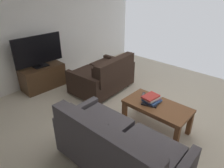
# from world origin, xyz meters

# --- Properties ---
(ground_plane) EXTENTS (5.71, 5.59, 0.01)m
(ground_plane) POSITION_xyz_m (0.00, 0.00, -0.00)
(ground_plane) COLOR beige
(wall_right) EXTENTS (0.12, 5.59, 2.54)m
(wall_right) POSITION_xyz_m (2.86, 0.00, 1.27)
(wall_right) COLOR white
(wall_right) RESTS_ON ground
(sofa_main) EXTENTS (1.72, 0.83, 0.87)m
(sofa_main) POSITION_xyz_m (-0.27, 1.13, 0.38)
(sofa_main) COLOR black
(sofa_main) RESTS_ON ground
(loveseat_near) EXTENTS (0.99, 1.38, 0.83)m
(loveseat_near) POSITION_xyz_m (1.38, -0.35, 0.35)
(loveseat_near) COLOR black
(loveseat_near) RESTS_ON ground
(coffee_table) EXTENTS (1.06, 0.55, 0.46)m
(coffee_table) POSITION_xyz_m (-0.19, 0.03, 0.39)
(coffee_table) COLOR brown
(coffee_table) RESTS_ON ground
(tv_stand) EXTENTS (0.51, 0.96, 0.53)m
(tv_stand) POSITION_xyz_m (2.53, 0.50, 0.26)
(tv_stand) COLOR #4C331E
(tv_stand) RESTS_ON ground
(flat_tv) EXTENTS (0.21, 1.09, 0.69)m
(flat_tv) POSITION_xyz_m (2.53, 0.50, 0.89)
(flat_tv) COLOR black
(flat_tv) RESTS_ON tv_stand
(book_stack) EXTENTS (0.32, 0.34, 0.12)m
(book_stack) POSITION_xyz_m (-0.06, 0.03, 0.52)
(book_stack) COLOR black
(book_stack) RESTS_ON coffee_table
(tv_remote) EXTENTS (0.11, 0.16, 0.02)m
(tv_remote) POSITION_xyz_m (0.16, -0.08, 0.47)
(tv_remote) COLOR black
(tv_remote) RESTS_ON coffee_table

